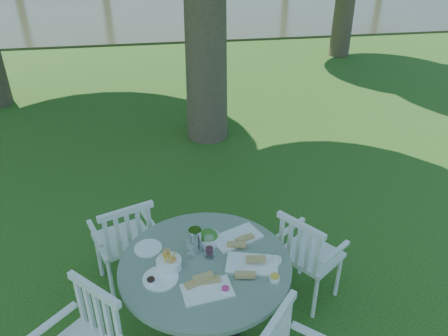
{
  "coord_description": "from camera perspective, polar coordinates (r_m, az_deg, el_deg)",
  "views": [
    {
      "loc": [
        -0.66,
        -3.7,
        3.11
      ],
      "look_at": [
        0.0,
        0.2,
        0.85
      ],
      "focal_mm": 35.0,
      "sensor_mm": 36.0,
      "label": 1
    }
  ],
  "objects": [
    {
      "name": "ground",
      "position": [
        4.87,
        0.4,
        -9.87
      ],
      "size": [
        140.0,
        140.0,
        0.0
      ],
      "primitive_type": "plane",
      "color": "#15390C",
      "rests_on": "ground"
    },
    {
      "name": "table",
      "position": [
        3.54,
        -2.42,
        -14.3
      ],
      "size": [
        1.33,
        1.33,
        0.81
      ],
      "color": "black",
      "rests_on": "ground"
    },
    {
      "name": "chair_ne",
      "position": [
        3.97,
        10.53,
        -10.91
      ],
      "size": [
        0.64,
        0.65,
        0.94
      ],
      "rotation": [
        0.0,
        0.0,
        -4.09
      ],
      "color": "silver",
      "rests_on": "ground"
    },
    {
      "name": "chair_nw",
      "position": [
        4.13,
        -12.66,
        -9.05
      ],
      "size": [
        0.62,
        0.6,
        0.97
      ],
      "rotation": [
        0.0,
        0.0,
        -2.78
      ],
      "color": "silver",
      "rests_on": "ground"
    },
    {
      "name": "tableware",
      "position": [
        3.45,
        -2.97,
        -11.12
      ],
      "size": [
        1.12,
        0.86,
        0.21
      ],
      "color": "white",
      "rests_on": "table"
    }
  ]
}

